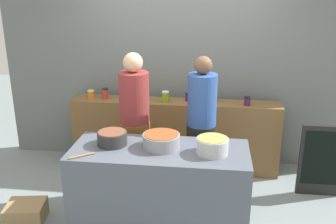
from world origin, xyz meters
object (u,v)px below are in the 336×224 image
object	(u,v)px
wooden_spoon	(82,156)
bread_crate	(26,213)
preserve_jar_5	(188,97)
cooking_pot_center	(161,141)
preserve_jar_7	(205,98)
cook_with_tongs	(135,134)
preserve_jar_9	(247,101)
preserve_jar_6	(196,99)
cook_in_cap	(201,138)
preserve_jar_4	(165,97)
chalkboard_sign	(322,161)
preserve_jar_1	(105,94)
cooking_pot_left	(112,138)
preserve_jar_2	(128,94)
preserve_jar_8	(214,97)
preserve_jar_3	(143,96)
cooking_pot_right	(212,146)
preserve_jar_0	(91,94)

from	to	relation	value
wooden_spoon	bread_crate	world-z (taller)	wooden_spoon
preserve_jar_5	cooking_pot_center	distance (m)	1.41
preserve_jar_7	cook_with_tongs	bearing A→B (deg)	-134.70
preserve_jar_9	wooden_spoon	xyz separation A→B (m)	(-1.59, -1.60, -0.09)
preserve_jar_6	cook_in_cap	world-z (taller)	cook_in_cap
preserve_jar_6	cook_with_tongs	world-z (taller)	cook_with_tongs
preserve_jar_4	preserve_jar_9	size ratio (longest dim) A/B	1.29
cook_with_tongs	chalkboard_sign	bearing A→B (deg)	7.54
preserve_jar_1	cook_in_cap	xyz separation A→B (m)	(1.30, -0.76, -0.25)
cooking_pot_center	cook_in_cap	world-z (taller)	cook_in_cap
preserve_jar_6	cooking_pot_left	world-z (taller)	preserve_jar_6
preserve_jar_6	preserve_jar_2	bearing A→B (deg)	173.07
preserve_jar_8	chalkboard_sign	distance (m)	1.50
cooking_pot_center	bread_crate	bearing A→B (deg)	-176.70
preserve_jar_2	cook_in_cap	distance (m)	1.31
preserve_jar_4	preserve_jar_8	bearing A→B (deg)	9.32
cooking_pot_left	preserve_jar_5	bearing A→B (deg)	65.43
preserve_jar_4	cooking_pot_center	xyz separation A→B (m)	(0.13, -1.31, -0.05)
preserve_jar_2	cooking_pot_left	world-z (taller)	preserve_jar_2
cooking_pot_left	chalkboard_sign	world-z (taller)	cooking_pot_left
preserve_jar_7	preserve_jar_8	bearing A→B (deg)	31.61
preserve_jar_8	cook_with_tongs	size ratio (longest dim) A/B	0.07
preserve_jar_3	chalkboard_sign	xyz separation A→B (m)	(2.18, -0.46, -0.57)
preserve_jar_2	cook_with_tongs	bearing A→B (deg)	-72.12
preserve_jar_2	cooking_pot_left	xyz separation A→B (m)	(0.16, -1.40, -0.05)
preserve_jar_4	preserve_jar_7	size ratio (longest dim) A/B	1.20
preserve_jar_5	cooking_pot_left	world-z (taller)	preserve_jar_5
wooden_spoon	cooking_pot_center	bearing A→B (deg)	23.26
preserve_jar_1	cooking_pot_right	world-z (taller)	preserve_jar_1
cook_with_tongs	bread_crate	xyz separation A→B (m)	(-1.05, -0.66, -0.67)
cooking_pot_center	cook_with_tongs	size ratio (longest dim) A/B	0.21
preserve_jar_0	preserve_jar_1	world-z (taller)	preserve_jar_1
preserve_jar_9	cook_in_cap	distance (m)	0.91
preserve_jar_3	preserve_jar_7	distance (m)	0.80
preserve_jar_1	preserve_jar_2	bearing A→B (deg)	9.55
preserve_jar_7	chalkboard_sign	world-z (taller)	preserve_jar_7
preserve_jar_9	cooking_pot_left	bearing A→B (deg)	-136.89
cooking_pot_left	cooking_pot_center	distance (m)	0.48
preserve_jar_2	cook_in_cap	world-z (taller)	cook_in_cap
preserve_jar_8	cook_in_cap	world-z (taller)	cook_in_cap
preserve_jar_9	cooking_pot_left	size ratio (longest dim) A/B	0.37
cooking_pot_right	cook_in_cap	world-z (taller)	cook_in_cap
preserve_jar_3	cook_in_cap	distance (m)	1.10
cooking_pot_right	preserve_jar_1	bearing A→B (deg)	134.85
cooking_pot_left	preserve_jar_9	bearing A→B (deg)	43.11
preserve_jar_4	cooking_pot_right	world-z (taller)	preserve_jar_4
wooden_spoon	cook_in_cap	size ratio (longest dim) A/B	0.14
cooking_pot_left	wooden_spoon	xyz separation A→B (m)	(-0.20, -0.30, -0.06)
preserve_jar_2	preserve_jar_4	xyz separation A→B (m)	(0.52, -0.10, 0.01)
preserve_jar_2	cook_with_tongs	distance (m)	0.90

